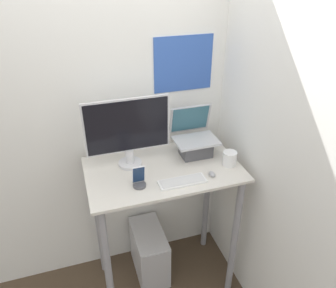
{
  "coord_description": "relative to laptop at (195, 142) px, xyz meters",
  "views": [
    {
      "loc": [
        -0.53,
        -1.43,
        2.32
      ],
      "look_at": [
        0.03,
        0.3,
        1.28
      ],
      "focal_mm": 35.0,
      "sensor_mm": 36.0,
      "label": 1
    }
  ],
  "objects": [
    {
      "name": "mouse",
      "position": [
        0.01,
        -0.29,
        -0.08
      ],
      "size": [
        0.04,
        0.06,
        0.03
      ],
      "color": "#99999E",
      "rests_on": "desk"
    },
    {
      "name": "cell_phone",
      "position": [
        -0.46,
        -0.25,
        -0.05
      ],
      "size": [
        0.08,
        0.08,
        0.14
      ],
      "color": "#4C4C51",
      "rests_on": "desk"
    },
    {
      "name": "desk",
      "position": [
        -0.26,
        -0.11,
        -0.35
      ],
      "size": [
        1.02,
        0.61,
        1.1
      ],
      "color": "beige",
      "rests_on": "ground_plane"
    },
    {
      "name": "computer_tower",
      "position": [
        -0.36,
        0.0,
        -0.97
      ],
      "size": [
        0.23,
        0.44,
        0.43
      ],
      "color": "silver",
      "rests_on": "ground_plane"
    },
    {
      "name": "mug",
      "position": [
        0.17,
        -0.2,
        -0.04
      ],
      "size": [
        0.09,
        0.09,
        0.1
      ],
      "color": "white",
      "rests_on": "desk"
    },
    {
      "name": "keyboard",
      "position": [
        -0.2,
        -0.3,
        -0.09
      ],
      "size": [
        0.3,
        0.1,
        0.02
      ],
      "color": "white",
      "rests_on": "desk"
    },
    {
      "name": "wall_back",
      "position": [
        -0.26,
        0.28,
        0.11
      ],
      "size": [
        6.0,
        0.06,
        2.6
      ],
      "color": "white",
      "rests_on": "ground_plane"
    },
    {
      "name": "laptop",
      "position": [
        0.0,
        0.0,
        0.0
      ],
      "size": [
        0.3,
        0.26,
        0.33
      ],
      "color": "#4C4C51",
      "rests_on": "desk"
    },
    {
      "name": "wall_side_right",
      "position": [
        0.33,
        -0.41,
        0.11
      ],
      "size": [
        0.05,
        6.0,
        2.6
      ],
      "color": "white",
      "rests_on": "ground_plane"
    },
    {
      "name": "monitor",
      "position": [
        -0.47,
        0.01,
        0.16
      ],
      "size": [
        0.55,
        0.16,
        0.47
      ],
      "color": "silver",
      "rests_on": "desk"
    }
  ]
}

